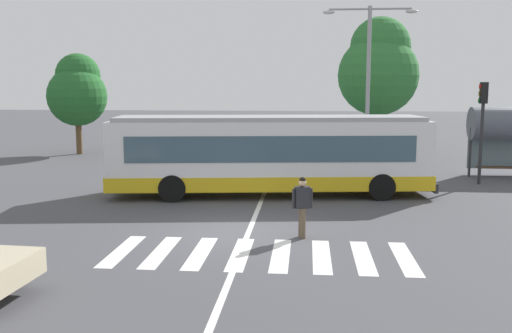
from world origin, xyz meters
The scene contains 13 objects.
ground_plane centered at (0.00, 0.00, 0.00)m, with size 160.00×160.00×0.00m, color #47474C.
city_transit_bus centered at (0.67, 5.73, 1.59)m, with size 12.51×4.09×3.06m.
pedestrian_crossing_street centered at (1.99, -0.41, 0.97)m, with size 0.57×0.35×1.72m.
parked_car_black centered at (-2.51, 17.18, 0.77)m, with size 2.00×4.57×1.35m.
parked_car_champagne centered at (-0.04, 16.53, 0.77)m, with size 2.02×4.57×1.35m.
parked_car_teal centered at (2.74, 17.15, 0.77)m, with size 1.94×4.53×1.35m.
traffic_light_far_corner centered at (9.51, 9.03, 2.95)m, with size 0.33×0.32×4.36m.
bus_stop_shelter centered at (11.45, 11.12, 2.42)m, with size 3.69×1.54×3.25m.
twin_arm_street_lamp centered at (5.07, 12.86, 5.04)m, with size 4.57×0.32×8.06m.
background_tree_left centered at (-12.01, 18.16, 3.92)m, with size 3.63×3.63×6.19m.
background_tree_right centered at (6.25, 18.45, 5.29)m, with size 4.72×4.72×8.23m.
crosswalk_painted_stripes centered at (0.97, -2.13, 0.00)m, with size 7.59×2.86×0.01m.
lane_center_line centered at (0.45, 2.00, 0.00)m, with size 0.16×24.00×0.01m, color silver.
Camera 1 is at (2.10, -15.92, 4.22)m, focal length 39.88 mm.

